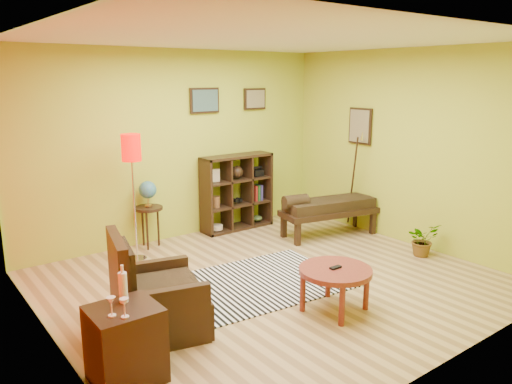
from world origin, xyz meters
TOP-DOWN VIEW (x-y plane):
  - ground at (0.00, 0.00)m, footprint 5.00×5.00m
  - room_shell at (-0.09, 0.01)m, footprint 5.04×4.54m
  - zebra_rug at (-0.17, 0.07)m, footprint 2.14×1.65m
  - coffee_table at (0.04, -0.97)m, footprint 0.76×0.76m
  - armchair at (-1.67, -0.26)m, footprint 0.99×0.99m
  - side_cabinet at (-2.20, -0.84)m, footprint 0.53×0.48m
  - floor_lamp at (-1.00, 1.66)m, footprint 0.25×0.25m
  - globe_table at (-0.63, 2.04)m, footprint 0.40×0.40m
  - cube_shelf at (0.91, 2.03)m, footprint 1.20×0.35m
  - bench at (1.77, 0.88)m, footprint 1.60×0.86m
  - potted_plant at (2.19, -0.54)m, footprint 0.50×0.54m

SIDE VIEW (x-z plane):
  - ground at x=0.00m, z-range 0.00..0.00m
  - zebra_rug at x=-0.17m, z-range 0.00..0.01m
  - potted_plant at x=2.19m, z-range 0.00..0.36m
  - armchair at x=-1.67m, z-range -0.20..0.80m
  - side_cabinet at x=-2.20m, z-range -0.15..0.79m
  - coffee_table at x=0.04m, z-range 0.16..0.64m
  - bench at x=1.77m, z-range 0.10..0.80m
  - cube_shelf at x=0.91m, z-range 0.00..1.20m
  - globe_table at x=-0.63m, z-range 0.25..1.22m
  - floor_lamp at x=-1.00m, z-range 0.52..2.22m
  - room_shell at x=-0.09m, z-range 0.39..3.21m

